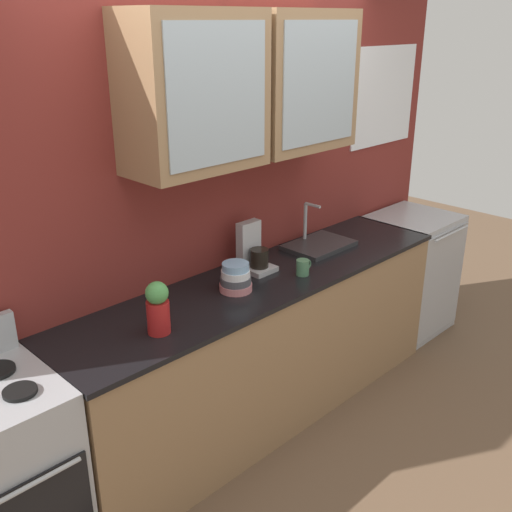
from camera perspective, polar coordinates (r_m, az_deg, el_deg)
ground_plane at (r=3.93m, az=0.78°, el=-14.67°), size 10.00×10.00×0.00m
back_wall_unit at (r=3.49m, az=-2.51°, el=7.37°), size 4.09×0.47×2.52m
counter at (r=3.67m, az=0.82°, el=-8.76°), size 2.68×0.62×0.94m
sink_faucet at (r=3.93m, az=5.99°, el=1.15°), size 0.44×0.31×0.28m
bowl_stack at (r=3.27m, az=-1.96°, el=-2.11°), size 0.18×0.18×0.16m
vase at (r=2.85m, az=-9.37°, el=-4.89°), size 0.11×0.11×0.26m
cup_near_sink at (r=3.49m, az=4.51°, el=-1.08°), size 0.11×0.08×0.09m
dishwasher at (r=4.85m, az=14.45°, el=-1.57°), size 0.62×0.61×0.94m
coffee_maker at (r=3.53m, az=-0.25°, el=0.36°), size 0.17×0.20×0.29m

